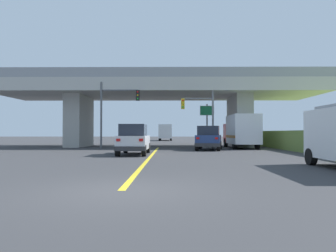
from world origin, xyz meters
TOP-DOWN VIEW (x-y plane):
  - ground at (0.00, 25.34)m, footprint 160.00×160.00m
  - overpass_bridge at (0.00, 25.34)m, footprint 32.73×9.43m
  - lane_divider_stripe at (0.00, 11.40)m, footprint 0.20×22.80m
  - suv_lead at (-1.23, 13.11)m, footprint 1.89×4.56m
  - suv_crossing at (4.46, 18.83)m, footprint 2.73×4.72m
  - box_truck at (7.84, 21.79)m, footprint 2.33×6.61m
  - traffic_signal_nearside at (4.08, 20.90)m, footprint 2.99×0.36m
  - traffic_signal_farside at (-3.94, 20.61)m, footprint 3.57×0.36m
  - highway_sign at (4.80, 23.09)m, footprint 1.39×0.17m
  - semi_truck_distant at (0.22, 49.84)m, footprint 2.33×6.77m

SIDE VIEW (x-z plane):
  - ground at x=0.00m, z-range 0.00..0.00m
  - lane_divider_stripe at x=0.00m, z-range 0.00..0.01m
  - suv_lead at x=-1.23m, z-range 0.00..2.02m
  - suv_crossing at x=4.46m, z-range 0.00..2.02m
  - semi_truck_distant at x=0.22m, z-range 0.10..2.98m
  - box_truck at x=7.84m, z-range 0.07..3.16m
  - highway_sign at x=4.80m, z-range 0.95..5.22m
  - traffic_signal_nearside at x=4.08m, z-range 0.67..6.04m
  - traffic_signal_farside at x=-3.94m, z-range 0.82..6.90m
  - overpass_bridge at x=0.00m, z-range 1.58..9.03m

